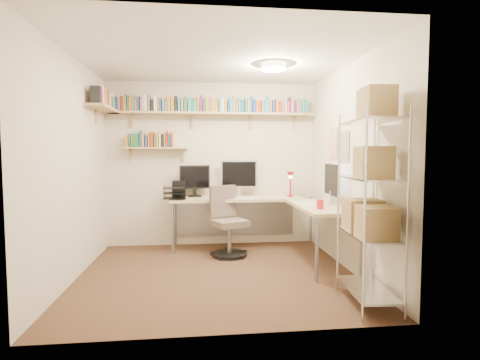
% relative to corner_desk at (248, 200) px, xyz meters
% --- Properties ---
extents(ground, '(3.20, 3.20, 0.00)m').
position_rel_corner_desk_xyz_m(ground, '(-0.49, -0.96, -0.76)').
color(ground, '#47311E').
rests_on(ground, ground).
extents(room_shell, '(3.24, 3.04, 2.52)m').
position_rel_corner_desk_xyz_m(room_shell, '(-0.49, -0.96, 0.79)').
color(room_shell, beige).
rests_on(room_shell, ground).
extents(wall_shelves, '(3.12, 1.09, 0.80)m').
position_rel_corner_desk_xyz_m(wall_shelves, '(-0.92, 0.34, 1.28)').
color(wall_shelves, tan).
rests_on(wall_shelves, ground).
extents(corner_desk, '(2.35, 1.99, 1.32)m').
position_rel_corner_desk_xyz_m(corner_desk, '(0.00, 0.00, 0.00)').
color(corner_desk, '#D4BC8A').
rests_on(corner_desk, ground).
extents(office_chair, '(0.56, 0.57, 0.97)m').
position_rel_corner_desk_xyz_m(office_chair, '(-0.31, -0.16, -0.35)').
color(office_chair, black).
rests_on(office_chair, ground).
extents(wire_rack, '(0.45, 0.81, 2.00)m').
position_rel_corner_desk_xyz_m(wire_rack, '(0.86, -2.03, 0.37)').
color(wire_rack, silver).
rests_on(wire_rack, ground).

